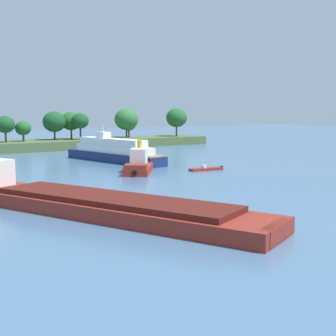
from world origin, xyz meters
TOP-DOWN VIEW (x-y plane):
  - treeline_island at (19.27, 87.92)m, footprint 56.82×13.54m
  - cargo_barge at (-15.48, 17.46)m, footprint 19.55×33.86m
  - tugboat at (1.91, 39.25)m, footprint 8.71×9.95m
  - small_motorboat at (12.22, 35.80)m, footprint 5.87×2.20m
  - white_riverboat at (5.56, 54.83)m, footprint 8.40×24.89m

SIDE VIEW (x-z plane):
  - small_motorboat at x=12.22m, z-range -0.22..0.65m
  - cargo_barge at x=-15.48m, z-range -1.98..3.94m
  - tugboat at x=1.91m, z-range -1.20..3.65m
  - white_riverboat at x=5.56m, z-range -1.54..5.23m
  - treeline_island at x=19.27m, z-range -1.88..8.06m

